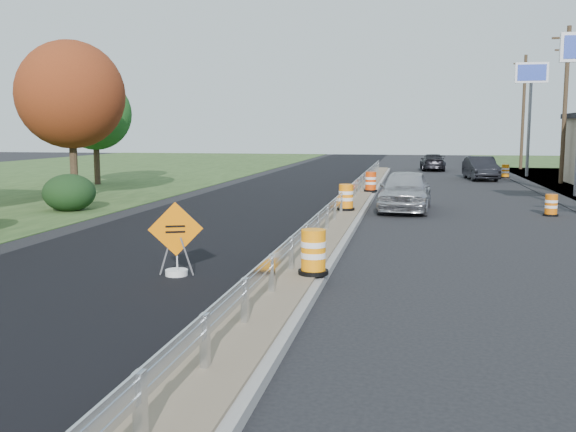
% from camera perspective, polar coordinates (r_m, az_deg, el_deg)
% --- Properties ---
extents(ground, '(140.00, 140.00, 0.00)m').
position_cam_1_polar(ground, '(18.03, 2.67, -2.74)').
color(ground, black).
rests_on(ground, ground).
extents(milled_overlay, '(7.20, 120.00, 0.01)m').
position_cam_1_polar(milled_overlay, '(28.60, -3.17, 1.11)').
color(milled_overlay, black).
rests_on(milled_overlay, ground).
extents(median, '(1.60, 55.00, 0.23)m').
position_cam_1_polar(median, '(25.87, 5.23, 0.64)').
color(median, gray).
rests_on(median, ground).
extents(guardrail, '(0.10, 46.15, 0.72)m').
position_cam_1_polar(guardrail, '(26.80, 5.46, 2.20)').
color(guardrail, silver).
rests_on(guardrail, median).
extents(pylon_sign_north, '(2.20, 0.30, 7.90)m').
position_cam_1_polar(pylon_sign_north, '(48.33, 20.80, 10.97)').
color(pylon_sign_north, slate).
rests_on(pylon_sign_north, ground).
extents(utility_pole_nmid, '(1.90, 0.26, 9.40)m').
position_cam_1_polar(utility_pole_nmid, '(42.55, 23.42, 9.28)').
color(utility_pole_nmid, '#473523').
rests_on(utility_pole_nmid, ground).
extents(utility_pole_north, '(1.90, 0.26, 9.40)m').
position_cam_1_polar(utility_pole_north, '(57.29, 20.19, 8.85)').
color(utility_pole_north, '#473523').
rests_on(utility_pole_north, ground).
extents(hedge_north, '(2.09, 2.09, 1.52)m').
position_cam_1_polar(hedge_north, '(27.29, -18.87, 1.99)').
color(hedge_north, black).
rests_on(hedge_north, ground).
extents(tree_near_red, '(4.95, 4.95, 7.35)m').
position_cam_1_polar(tree_near_red, '(31.68, -18.75, 10.16)').
color(tree_near_red, '#473523').
rests_on(tree_near_red, ground).
extents(tree_near_back, '(4.29, 4.29, 6.37)m').
position_cam_1_polar(tree_near_back, '(40.11, -16.78, 8.68)').
color(tree_near_back, '#473523').
rests_on(tree_near_back, ground).
extents(caution_sign, '(1.14, 0.51, 1.67)m').
position_cam_1_polar(caution_sign, '(14.58, -9.90, -3.64)').
color(caution_sign, white).
rests_on(caution_sign, ground).
extents(barrel_median_near, '(0.65, 0.65, 0.95)m').
position_cam_1_polar(barrel_median_near, '(13.52, 2.27, -3.29)').
color(barrel_median_near, black).
rests_on(barrel_median_near, median).
extents(barrel_median_mid, '(0.67, 0.67, 0.99)m').
position_cam_1_polar(barrel_median_mid, '(24.44, 5.17, 1.63)').
color(barrel_median_mid, black).
rests_on(barrel_median_mid, median).
extents(barrel_median_far, '(0.66, 0.66, 0.97)m').
position_cam_1_polar(barrel_median_far, '(32.10, 7.37, 3.01)').
color(barrel_median_far, black).
rests_on(barrel_median_far, median).
extents(barrel_shoulder_near, '(0.56, 0.56, 0.83)m').
position_cam_1_polar(barrel_shoulder_near, '(26.42, 22.35, 0.86)').
color(barrel_shoulder_near, black).
rests_on(barrel_shoulder_near, ground).
extents(barrel_shoulder_far, '(0.63, 0.63, 0.93)m').
position_cam_1_polar(barrel_shoulder_far, '(46.58, 18.76, 3.77)').
color(barrel_shoulder_far, black).
rests_on(barrel_shoulder_far, ground).
extents(car_silver, '(2.25, 4.99, 1.66)m').
position_cam_1_polar(car_silver, '(26.47, 10.39, 2.27)').
color(car_silver, '#B4B3B8').
rests_on(car_silver, ground).
extents(car_dark_mid, '(2.12, 4.82, 1.54)m').
position_cam_1_polar(car_dark_mid, '(44.30, 16.75, 4.10)').
color(car_dark_mid, black).
rests_on(car_dark_mid, ground).
extents(car_dark_far, '(2.04, 4.70, 1.35)m').
position_cam_1_polar(car_dark_far, '(53.64, 12.73, 4.69)').
color(car_dark_far, black).
rests_on(car_dark_far, ground).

